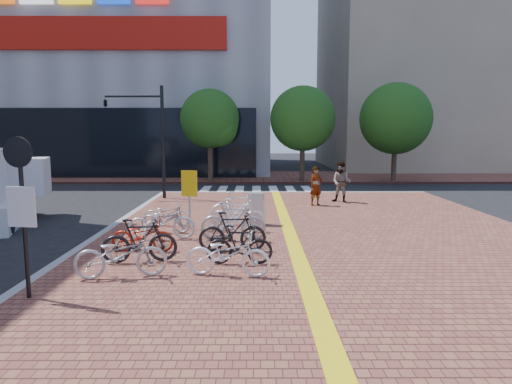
{
  "coord_description": "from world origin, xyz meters",
  "views": [
    {
      "loc": [
        0.87,
        -12.23,
        3.33
      ],
      "look_at": [
        0.93,
        3.23,
        1.3
      ],
      "focal_mm": 32.0,
      "sensor_mm": 36.0,
      "label": 1
    }
  ],
  "objects_px": {
    "pedestrian_b": "(342,182)",
    "bike_5": "(167,214)",
    "pedestrian_a": "(316,186)",
    "notice_sign": "(21,198)",
    "bike_2": "(143,235)",
    "bike_4": "(166,219)",
    "bike_3": "(162,222)",
    "bike_11": "(238,208)",
    "bike_1": "(139,241)",
    "bike_9": "(233,222)",
    "bike_6": "(228,254)",
    "utility_box": "(256,209)",
    "traffic_light_pole": "(136,121)",
    "bike_8": "(232,232)",
    "yellow_sign": "(189,189)",
    "bike_7": "(240,245)",
    "bike_10": "(238,215)",
    "bike_0": "(121,255)"
  },
  "relations": [
    {
      "from": "bike_3",
      "to": "bike_11",
      "type": "height_order",
      "value": "bike_11"
    },
    {
      "from": "yellow_sign",
      "to": "notice_sign",
      "type": "height_order",
      "value": "notice_sign"
    },
    {
      "from": "traffic_light_pole",
      "to": "bike_8",
      "type": "bearing_deg",
      "value": -63.3
    },
    {
      "from": "bike_4",
      "to": "pedestrian_a",
      "type": "height_order",
      "value": "pedestrian_a"
    },
    {
      "from": "bike_2",
      "to": "bike_3",
      "type": "bearing_deg",
      "value": -6.34
    },
    {
      "from": "bike_5",
      "to": "pedestrian_a",
      "type": "height_order",
      "value": "pedestrian_a"
    },
    {
      "from": "bike_4",
      "to": "pedestrian_a",
      "type": "relative_size",
      "value": 0.97
    },
    {
      "from": "bike_1",
      "to": "bike_4",
      "type": "height_order",
      "value": "bike_1"
    },
    {
      "from": "bike_9",
      "to": "notice_sign",
      "type": "bearing_deg",
      "value": 147.28
    },
    {
      "from": "bike_8",
      "to": "utility_box",
      "type": "bearing_deg",
      "value": -14.2
    },
    {
      "from": "bike_1",
      "to": "pedestrian_a",
      "type": "relative_size",
      "value": 1.07
    },
    {
      "from": "bike_6",
      "to": "bike_11",
      "type": "bearing_deg",
      "value": 8.07
    },
    {
      "from": "bike_1",
      "to": "notice_sign",
      "type": "distance_m",
      "value": 3.21
    },
    {
      "from": "bike_3",
      "to": "traffic_light_pole",
      "type": "height_order",
      "value": "traffic_light_pole"
    },
    {
      "from": "bike_0",
      "to": "yellow_sign",
      "type": "distance_m",
      "value": 5.13
    },
    {
      "from": "bike_4",
      "to": "notice_sign",
      "type": "bearing_deg",
      "value": 175.38
    },
    {
      "from": "bike_3",
      "to": "bike_8",
      "type": "bearing_deg",
      "value": -129.45
    },
    {
      "from": "notice_sign",
      "to": "bike_9",
      "type": "bearing_deg",
      "value": 51.03
    },
    {
      "from": "bike_3",
      "to": "bike_11",
      "type": "distance_m",
      "value": 3.11
    },
    {
      "from": "bike_3",
      "to": "notice_sign",
      "type": "relative_size",
      "value": 0.64
    },
    {
      "from": "notice_sign",
      "to": "bike_3",
      "type": "bearing_deg",
      "value": 71.68
    },
    {
      "from": "pedestrian_b",
      "to": "yellow_sign",
      "type": "distance_m",
      "value": 8.45
    },
    {
      "from": "bike_7",
      "to": "utility_box",
      "type": "height_order",
      "value": "utility_box"
    },
    {
      "from": "bike_9",
      "to": "pedestrian_b",
      "type": "distance_m",
      "value": 8.76
    },
    {
      "from": "bike_8",
      "to": "yellow_sign",
      "type": "relative_size",
      "value": 0.93
    },
    {
      "from": "notice_sign",
      "to": "traffic_light_pole",
      "type": "height_order",
      "value": "traffic_light_pole"
    },
    {
      "from": "bike_6",
      "to": "pedestrian_b",
      "type": "bearing_deg",
      "value": -14.66
    },
    {
      "from": "bike_9",
      "to": "bike_2",
      "type": "bearing_deg",
      "value": 122.32
    },
    {
      "from": "bike_9",
      "to": "bike_10",
      "type": "relative_size",
      "value": 1.09
    },
    {
      "from": "bike_10",
      "to": "yellow_sign",
      "type": "distance_m",
      "value": 1.81
    },
    {
      "from": "bike_9",
      "to": "bike_3",
      "type": "bearing_deg",
      "value": 90.32
    },
    {
      "from": "pedestrian_a",
      "to": "utility_box",
      "type": "distance_m",
      "value": 4.95
    },
    {
      "from": "bike_4",
      "to": "utility_box",
      "type": "height_order",
      "value": "utility_box"
    },
    {
      "from": "bike_0",
      "to": "bike_7",
      "type": "relative_size",
      "value": 1.24
    },
    {
      "from": "pedestrian_b",
      "to": "bike_5",
      "type": "bearing_deg",
      "value": -115.82
    },
    {
      "from": "bike_5",
      "to": "bike_7",
      "type": "bearing_deg",
      "value": -146.61
    },
    {
      "from": "bike_7",
      "to": "bike_11",
      "type": "relative_size",
      "value": 0.83
    },
    {
      "from": "bike_3",
      "to": "bike_4",
      "type": "xyz_separation_m",
      "value": [
        -0.07,
        0.94,
        -0.09
      ]
    },
    {
      "from": "bike_2",
      "to": "bike_6",
      "type": "relative_size",
      "value": 0.88
    },
    {
      "from": "bike_3",
      "to": "pedestrian_b",
      "type": "relative_size",
      "value": 1.08
    },
    {
      "from": "yellow_sign",
      "to": "pedestrian_b",
      "type": "bearing_deg",
      "value": 43.81
    },
    {
      "from": "bike_6",
      "to": "pedestrian_a",
      "type": "xyz_separation_m",
      "value": [
        3.27,
        9.86,
        0.35
      ]
    },
    {
      "from": "bike_4",
      "to": "bike_9",
      "type": "relative_size",
      "value": 0.84
    },
    {
      "from": "yellow_sign",
      "to": "bike_0",
      "type": "bearing_deg",
      "value": -99.14
    },
    {
      "from": "bike_6",
      "to": "bike_9",
      "type": "bearing_deg",
      "value": 8.96
    },
    {
      "from": "bike_2",
      "to": "bike_4",
      "type": "height_order",
      "value": "bike_2"
    },
    {
      "from": "pedestrian_a",
      "to": "notice_sign",
      "type": "bearing_deg",
      "value": -151.69
    },
    {
      "from": "bike_1",
      "to": "bike_11",
      "type": "xyz_separation_m",
      "value": [
        2.26,
        4.62,
        0.03
      ]
    },
    {
      "from": "bike_6",
      "to": "pedestrian_b",
      "type": "distance_m",
      "value": 11.65
    },
    {
      "from": "bike_1",
      "to": "bike_2",
      "type": "bearing_deg",
      "value": -0.53
    }
  ]
}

